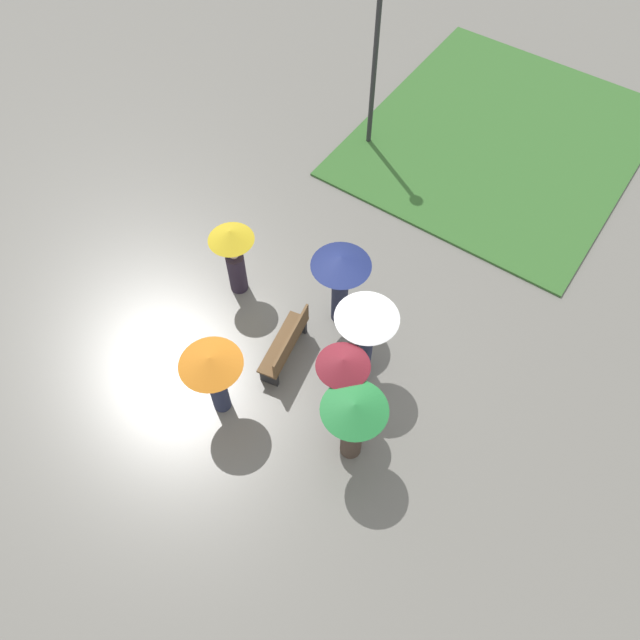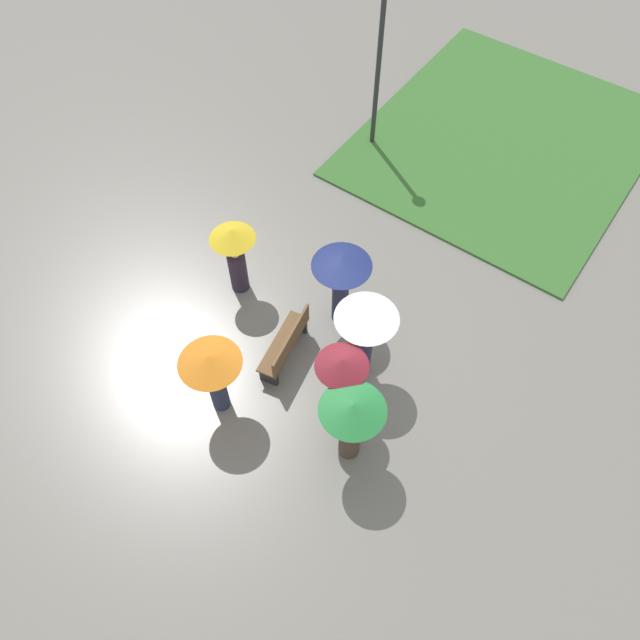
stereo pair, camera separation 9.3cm
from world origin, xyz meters
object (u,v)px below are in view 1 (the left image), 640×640
crowd_person_yellow (233,251)px  crowd_person_green (353,420)px  lamp_post (376,45)px  crowd_person_navy (341,273)px  park_bench (287,344)px  crowd_person_orange (213,371)px  crowd_person_maroon (342,376)px  crowd_person_white (366,324)px

crowd_person_yellow → crowd_person_green: 4.40m
lamp_post → crowd_person_navy: bearing=25.9°
crowd_person_yellow → park_bench: bearing=-124.1°
crowd_person_green → crowd_person_orange: size_ratio=1.04×
crowd_person_navy → crowd_person_maroon: size_ratio=1.02×
crowd_person_yellow → crowd_person_white: 3.29m
lamp_post → crowd_person_navy: 5.70m
crowd_person_green → crowd_person_navy: bearing=88.2°
lamp_post → crowd_person_green: lamp_post is taller
crowd_person_orange → crowd_person_white: 2.85m
crowd_person_green → crowd_person_maroon: (-0.56, -0.60, 0.08)m
park_bench → lamp_post: lamp_post is taller
lamp_post → crowd_person_navy: lamp_post is taller
crowd_person_yellow → crowd_person_green: size_ratio=0.98×
crowd_person_yellow → crowd_person_maroon: bearing=-120.0°
park_bench → crowd_person_white: crowd_person_white is taller
park_bench → crowd_person_green: 2.47m
crowd_person_green → lamp_post: bearing=80.3°
crowd_person_green → crowd_person_maroon: size_ratio=0.97×
crowd_person_yellow → crowd_person_white: (0.16, 3.27, 0.34)m
lamp_post → crowd_person_maroon: size_ratio=2.21×
crowd_person_green → crowd_person_orange: 2.60m
park_bench → crowd_person_orange: (1.59, -0.38, 0.88)m
crowd_person_navy → crowd_person_white: (0.76, 1.06, 0.07)m
crowd_person_green → crowd_person_maroon: bearing=97.0°
crowd_person_yellow → crowd_person_green: (1.75, 4.04, 0.06)m
crowd_person_yellow → crowd_person_maroon: 3.64m
park_bench → crowd_person_green: (0.94, 2.14, 0.81)m
crowd_person_navy → crowd_person_maroon: (1.78, 1.23, -0.13)m
crowd_person_navy → crowd_person_white: size_ratio=0.96×
crowd_person_white → crowd_person_maroon: (1.02, 0.17, -0.20)m
park_bench → crowd_person_orange: crowd_person_orange is taller
crowd_person_navy → crowd_person_white: crowd_person_white is taller
crowd_person_navy → crowd_person_orange: bearing=-113.8°
crowd_person_orange → crowd_person_maroon: (-1.21, 1.92, 0.02)m
park_bench → lamp_post: bearing=-173.0°
crowd_person_green → crowd_person_yellow: bearing=116.8°
crowd_person_yellow → crowd_person_green: crowd_person_green is taller
crowd_person_orange → crowd_person_white: bearing=-56.5°
crowd_person_navy → crowd_person_orange: crowd_person_navy is taller
crowd_person_navy → crowd_person_yellow: 2.30m
crowd_person_navy → crowd_person_orange: (3.00, -0.69, -0.14)m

